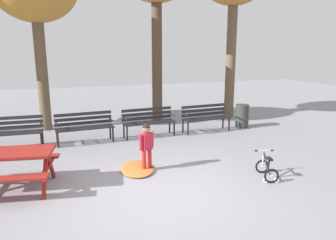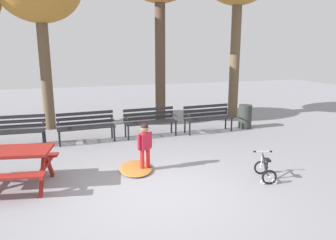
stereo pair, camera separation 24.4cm
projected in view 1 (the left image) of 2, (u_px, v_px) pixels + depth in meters
The scene contains 10 objects.
ground at pixel (160, 194), 5.80m from camera, with size 36.00×36.00×0.00m, color gray.
picnic_table at pixel (3, 161), 5.80m from camera, with size 2.01×1.65×0.79m.
park_bench_far_left at pixel (11, 130), 8.37m from camera, with size 1.62×0.54×0.85m.
park_bench_left at pixel (84, 125), 8.91m from camera, with size 1.62×0.54×0.85m.
park_bench_right at pixel (148, 120), 9.58m from camera, with size 1.62×0.55×0.85m.
park_bench_far_right at pixel (205, 116), 10.15m from camera, with size 1.62×0.55×0.85m.
child_standing at pixel (147, 143), 6.79m from camera, with size 0.36×0.26×1.05m.
kids_bicycle at pixel (267, 169), 6.47m from camera, with size 0.49×0.62×0.54m.
leaf_pile at pixel (137, 169), 6.93m from camera, with size 1.04×0.73×0.07m, color #B26B2D.
trash_bin at pixel (242, 116), 10.69m from camera, with size 0.44×0.44×0.78m, color #2D332D.
Camera 1 is at (-1.66, -5.10, 2.60)m, focal length 33.64 mm.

